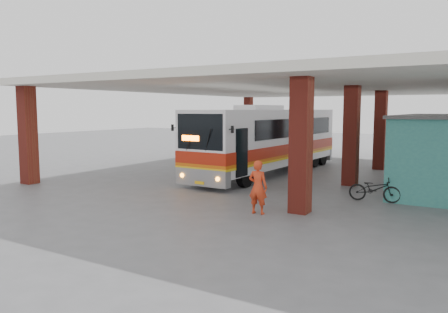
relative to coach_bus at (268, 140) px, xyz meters
name	(u,v)px	position (x,y,z in m)	size (l,w,h in m)	color
ground	(258,189)	(1.63, -4.39, -1.76)	(90.00, 90.00, 0.00)	#515154
brick_columns	(330,133)	(3.06, 0.61, 0.42)	(20.10, 21.60, 4.35)	maroon
canopy_roof	(323,87)	(2.13, 2.11, 2.74)	(21.00, 23.00, 0.30)	silver
coach_bus	(268,140)	(0.00, 0.00, 0.00)	(3.04, 12.23, 3.53)	white
motorcycle	(375,189)	(6.33, -4.42, -1.28)	(0.63, 1.81, 0.95)	black
pedestrian	(258,187)	(3.54, -8.24, -0.89)	(0.63, 0.41, 1.73)	red
red_chair	(395,172)	(6.11, 0.98, -1.36)	(0.46, 0.46, 0.86)	red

